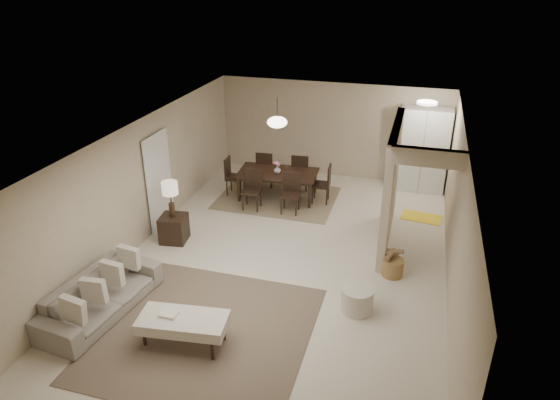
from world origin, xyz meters
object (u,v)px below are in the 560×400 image
(dining_table, at_px, (277,186))
(wicker_basket, at_px, (393,267))
(sofa, at_px, (101,296))
(side_table, at_px, (174,228))
(ottoman_bench, at_px, (183,323))
(round_pouf, at_px, (357,300))
(pantry_cabinet, at_px, (423,150))

(dining_table, bearing_deg, wicker_basket, -45.28)
(sofa, relative_size, side_table, 3.93)
(ottoman_bench, bearing_deg, wicker_basket, 36.38)
(ottoman_bench, xyz_separation_m, round_pouf, (2.38, 1.51, -0.17))
(dining_table, bearing_deg, side_table, -123.40)
(wicker_basket, height_order, dining_table, dining_table)
(pantry_cabinet, relative_size, sofa, 0.95)
(sofa, xyz_separation_m, round_pouf, (4.00, 1.21, -0.11))
(round_pouf, bearing_deg, sofa, -163.19)
(pantry_cabinet, bearing_deg, side_table, -139.14)
(sofa, height_order, ottoman_bench, sofa)
(round_pouf, distance_m, dining_table, 4.58)
(wicker_basket, distance_m, dining_table, 3.97)
(sofa, height_order, wicker_basket, sofa)
(pantry_cabinet, bearing_deg, wicker_basket, -94.32)
(round_pouf, bearing_deg, pantry_cabinet, 81.57)
(pantry_cabinet, relative_size, dining_table, 1.11)
(side_table, relative_size, wicker_basket, 1.44)
(side_table, bearing_deg, sofa, -91.16)
(sofa, xyz_separation_m, wicker_basket, (4.49, 2.42, -0.16))
(sofa, xyz_separation_m, ottoman_bench, (1.62, -0.30, 0.06))
(ottoman_bench, height_order, side_table, side_table)
(sofa, relative_size, wicker_basket, 5.67)
(sofa, height_order, side_table, sofa)
(sofa, relative_size, round_pouf, 4.02)
(side_table, bearing_deg, pantry_cabinet, 40.86)
(side_table, bearing_deg, dining_table, 60.54)
(side_table, bearing_deg, wicker_basket, -0.53)
(pantry_cabinet, xyz_separation_m, round_pouf, (-0.80, -5.36, -0.84))
(pantry_cabinet, distance_m, side_table, 6.33)
(side_table, distance_m, wicker_basket, 4.44)
(pantry_cabinet, bearing_deg, round_pouf, -98.43)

